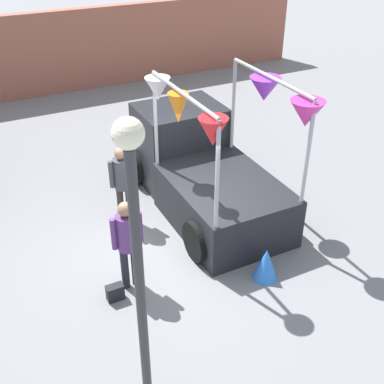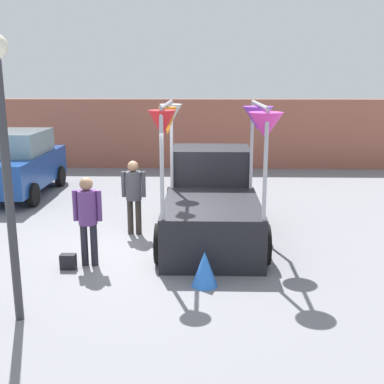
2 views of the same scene
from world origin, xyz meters
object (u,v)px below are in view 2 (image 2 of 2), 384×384
(vendor_truck, at_px, (211,197))
(person_customer, at_px, (88,213))
(person_vendor, at_px, (134,190))
(folded_kite_bundle_azure, at_px, (205,269))
(parked_car, at_px, (18,163))
(street_lamp, at_px, (4,142))
(handbag, at_px, (68,262))

(vendor_truck, relative_size, person_customer, 2.51)
(vendor_truck, relative_size, person_vendor, 2.53)
(person_customer, height_order, folded_kite_bundle_azure, person_customer)
(parked_car, bearing_deg, person_vendor, -42.16)
(vendor_truck, distance_m, street_lamp, 5.12)
(parked_car, height_order, folded_kite_bundle_azure, parked_car)
(handbag, bearing_deg, vendor_truck, 38.18)
(person_customer, distance_m, street_lamp, 2.65)
(vendor_truck, distance_m, person_customer, 2.94)
(vendor_truck, bearing_deg, parked_car, 147.91)
(handbag, bearing_deg, parked_car, 118.18)
(vendor_truck, relative_size, folded_kite_bundle_azure, 6.95)
(parked_car, bearing_deg, person_customer, -58.17)
(parked_car, height_order, street_lamp, street_lamp)
(parked_car, relative_size, street_lamp, 1.01)
(person_customer, xyz_separation_m, folded_kite_bundle_azure, (2.13, -0.86, -0.70))
(handbag, distance_m, folded_kite_bundle_azure, 2.57)
(parked_car, distance_m, street_lamp, 8.12)
(vendor_truck, relative_size, street_lamp, 1.06)
(person_vendor, distance_m, handbag, 2.39)
(street_lamp, bearing_deg, folded_kite_bundle_azure, 24.39)
(person_customer, bearing_deg, folded_kite_bundle_azure, -21.93)
(vendor_truck, bearing_deg, person_customer, -140.67)
(person_vendor, relative_size, street_lamp, 0.42)
(person_vendor, xyz_separation_m, street_lamp, (-1.11, -3.90, 1.58))
(vendor_truck, height_order, street_lamp, street_lamp)
(person_vendor, xyz_separation_m, folded_kite_bundle_azure, (1.56, -2.69, -0.69))
(parked_car, xyz_separation_m, person_vendor, (3.91, -3.54, 0.05))
(person_vendor, relative_size, handbag, 5.89)
(folded_kite_bundle_azure, bearing_deg, person_customer, 158.07)
(folded_kite_bundle_azure, bearing_deg, street_lamp, -155.61)
(person_customer, bearing_deg, parked_car, 121.83)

